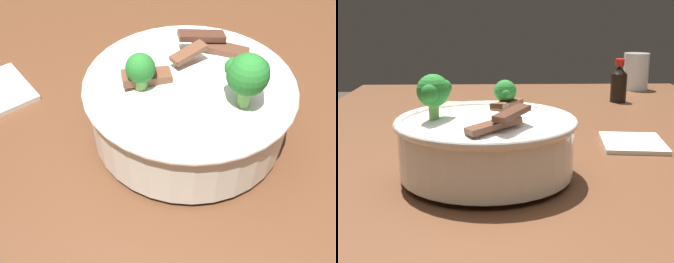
% 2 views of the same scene
% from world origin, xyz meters
% --- Properties ---
extents(dining_table, '(1.51, 1.00, 0.75)m').
position_xyz_m(dining_table, '(0.00, 0.00, 0.65)').
color(dining_table, '#56331E').
rests_on(dining_table, ground).
extents(rice_bowl, '(0.26, 0.26, 0.15)m').
position_xyz_m(rice_bowl, '(0.12, -0.09, 0.80)').
color(rice_bowl, silver).
rests_on(rice_bowl, dining_table).
extents(drinking_glass, '(0.08, 0.08, 0.11)m').
position_xyz_m(drinking_glass, '(-0.64, 0.35, 0.79)').
color(drinking_glass, white).
rests_on(drinking_glass, dining_table).
extents(chopsticks_pair, '(0.08, 0.23, 0.01)m').
position_xyz_m(chopsticks_pair, '(-0.41, -0.12, 0.75)').
color(chopsticks_pair, tan).
rests_on(chopsticks_pair, dining_table).
extents(soy_sauce_bottle, '(0.04, 0.04, 0.11)m').
position_xyz_m(soy_sauce_bottle, '(-0.45, 0.25, 0.80)').
color(soy_sauce_bottle, black).
rests_on(soy_sauce_bottle, dining_table).
extents(folded_napkin, '(0.14, 0.12, 0.01)m').
position_xyz_m(folded_napkin, '(-0.04, 0.17, 0.75)').
color(folded_napkin, silver).
rests_on(folded_napkin, dining_table).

